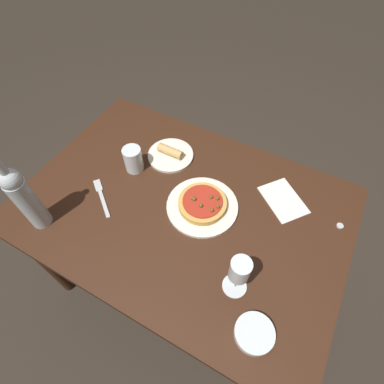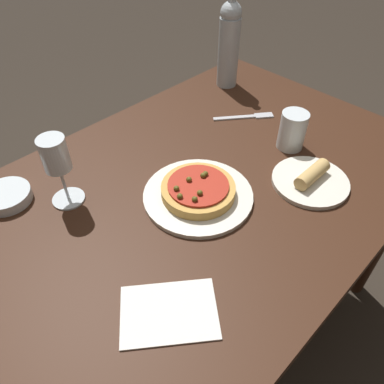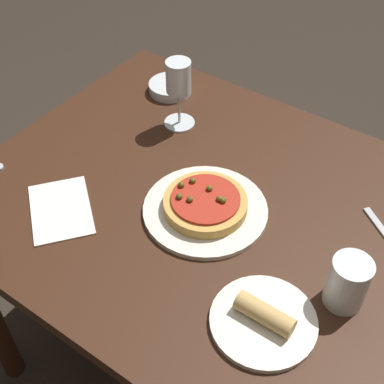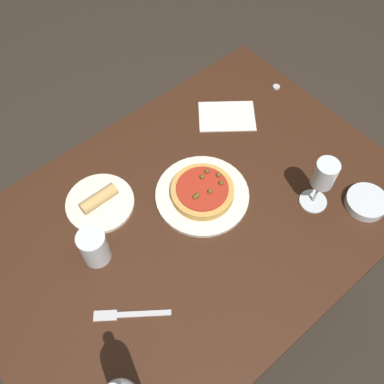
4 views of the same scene
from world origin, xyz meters
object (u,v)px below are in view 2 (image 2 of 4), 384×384
Objects in this scene: wine_glass at (56,159)px; fork at (247,117)px; water_cup at (292,130)px; side_plate at (311,180)px; dinner_plate at (198,195)px; wine_bottle at (229,43)px; pizza at (198,189)px; side_bowl at (7,196)px; dining_table at (206,204)px.

fork is at bearing -7.44° from wine_glass.
water_cup is 0.16m from side_plate.
wine_bottle is (0.48, 0.33, 0.14)m from dinner_plate.
side_bowl is at bearing 136.17° from pizza.
side_bowl reaches higher than dinner_plate.
dinner_plate is 0.29m from side_plate.
wine_glass reaches higher than side_plate.
wine_bottle is 1.71× the size of side_plate.
side_bowl is (-0.82, -0.01, -0.13)m from wine_bottle.
dining_table is 0.28m from side_plate.
side_bowl is (-0.33, 0.32, 0.01)m from dinner_plate.
fork is (0.70, -0.18, -0.01)m from side_bowl.
wine_bottle is at bearing 9.02° from wine_glass.
dinner_plate is at bearing -43.74° from wine_glass.
dinner_plate is at bearing -43.80° from side_bowl.
pizza reaches higher than side_bowl.
wine_glass reaches higher than side_bowl.
side_plate is at bearing -39.52° from wine_glass.
wine_bottle is at bearing 0.78° from side_bowl.
pizza is at bearing -154.66° from dining_table.
dinner_plate is at bearing -145.62° from wine_bottle.
dinner_plate is 0.81× the size of wine_bottle.
side_bowl is 0.75m from side_plate.
wine_glass is at bearing 155.41° from water_cup.
dining_table is 3.66× the size of wine_bottle.
wine_glass is (-0.30, 0.19, 0.22)m from dining_table.
side_plate reaches higher than side_bowl.
side_bowl reaches higher than dining_table.
side_plate is at bearing -34.93° from dinner_plate.
side_plate is (-0.25, -0.50, -0.14)m from wine_bottle.
wine_bottle reaches higher than dining_table.
pizza is 0.54× the size of wine_bottle.
dining_table is 6.74× the size of pizza.
dining_table is 0.41m from wine_glass.
wine_bottle is (0.48, 0.33, 0.12)m from pizza.
wine_bottle is 2.83× the size of side_bowl.
side_plate is at bearing -34.90° from pizza.
wine_bottle is at bearing 95.89° from fork.
fork is at bearing 19.88° from dining_table.
fork is at bearing 20.95° from dinner_plate.
wine_glass is at bearing 140.48° from side_plate.
dinner_plate is at bearing -4.31° from pizza.
side_bowl is at bearing 139.62° from side_plate.
pizza is (-0.00, 0.00, 0.02)m from dinner_plate.
wine_bottle is at bearing 35.68° from dining_table.
pizza is 1.67× the size of water_cup.
water_cup is at bearing -24.59° from wine_glass.
fork is 0.84× the size of side_plate.
dining_table is 0.31m from water_cup.
pizza is at bearing -43.78° from wine_glass.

